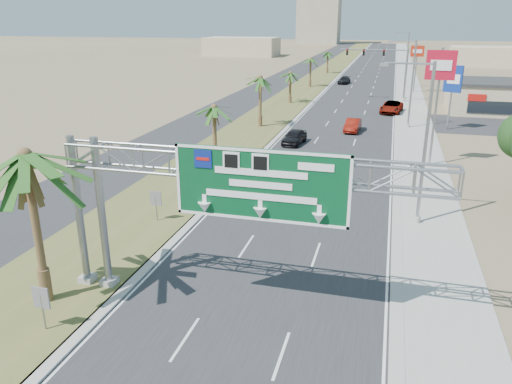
{
  "coord_description": "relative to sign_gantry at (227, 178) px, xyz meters",
  "views": [
    {
      "loc": [
        5.21,
        -8.8,
        12.35
      ],
      "look_at": [
        -0.8,
        13.65,
        4.2
      ],
      "focal_mm": 35.0,
      "sensor_mm": 36.0,
      "label": 1
    }
  ],
  "objects": [
    {
      "name": "sidewalk_right",
      "position": [
        9.56,
        100.07,
        -6.01
      ],
      "size": [
        4.0,
        300.0,
        0.1
      ],
      "primitive_type": "cube",
      "color": "#9E9B93",
      "rests_on": "ground"
    },
    {
      "name": "signal_mast",
      "position": [
        6.23,
        62.05,
        -1.21
      ],
      "size": [
        10.28,
        0.71,
        8.0
      ],
      "color": "gray",
      "rests_on": "ground"
    },
    {
      "name": "palm_row_e",
      "position": [
        -8.44,
        75.07,
        -0.97
      ],
      "size": [
        3.99,
        3.99,
        6.15
      ],
      "color": "brown",
      "rests_on": "ground"
    },
    {
      "name": "palm_near",
      "position": [
        -8.14,
        -1.93,
        0.87
      ],
      "size": [
        5.7,
        5.7,
        8.35
      ],
      "color": "brown",
      "rests_on": "ground"
    },
    {
      "name": "building_distant_left",
      "position": [
        -43.94,
        150.07,
        -3.06
      ],
      "size": [
        24.0,
        14.0,
        6.0
      ],
      "primitive_type": "cube",
      "color": "tan",
      "rests_on": "ground"
    },
    {
      "name": "pole_sign_red_far",
      "position": [
        10.06,
        72.98,
        0.29
      ],
      "size": [
        2.22,
        0.52,
        8.06
      ],
      "color": "gray",
      "rests_on": "ground"
    },
    {
      "name": "median_signback_a",
      "position": [
        -6.74,
        -3.93,
        -4.61
      ],
      "size": [
        0.75,
        0.08,
        2.08
      ],
      "color": "gray",
      "rests_on": "ground"
    },
    {
      "name": "streetlight_near",
      "position": [
        8.36,
        12.07,
        -1.36
      ],
      "size": [
        3.27,
        0.44,
        10.0
      ],
      "color": "gray",
      "rests_on": "ground"
    },
    {
      "name": "sign_gantry",
      "position": [
        0.0,
        0.0,
        0.0
      ],
      "size": [
        16.75,
        1.24,
        7.5
      ],
      "color": "gray",
      "rests_on": "ground"
    },
    {
      "name": "car_right_lane",
      "position": [
        6.56,
        51.68,
        -5.27
      ],
      "size": [
        3.33,
        5.98,
        1.58
      ],
      "primitive_type": "imported",
      "rotation": [
        0.0,
        0.0,
        -0.13
      ],
      "color": "gray",
      "rests_on": "ground"
    },
    {
      "name": "car_mid_lane",
      "position": [
        2.4,
        38.4,
        -5.33
      ],
      "size": [
        1.78,
        4.46,
        1.44
      ],
      "primitive_type": "imported",
      "rotation": [
        0.0,
        0.0,
        -0.06
      ],
      "color": "maroon",
      "rests_on": "ground"
    },
    {
      "name": "opposing_road",
      "position": [
        -15.94,
        100.07,
        -6.05
      ],
      "size": [
        8.0,
        300.0,
        0.02
      ],
      "primitive_type": "cube",
      "color": "#28282B",
      "rests_on": "ground"
    },
    {
      "name": "streetlight_mid",
      "position": [
        8.36,
        42.07,
        -1.36
      ],
      "size": [
        3.27,
        0.44,
        10.0
      ],
      "color": "gray",
      "rests_on": "ground"
    },
    {
      "name": "car_left_lane",
      "position": [
        -2.9,
        30.75,
        -5.31
      ],
      "size": [
        2.27,
        4.55,
        1.49
      ],
      "primitive_type": "imported",
      "rotation": [
        0.0,
        0.0,
        -0.12
      ],
      "color": "black",
      "rests_on": "ground"
    },
    {
      "name": "palm_row_d",
      "position": [
        -8.44,
        56.07,
        -1.64
      ],
      "size": [
        3.99,
        3.99,
        5.45
      ],
      "color": "brown",
      "rests_on": "ground"
    },
    {
      "name": "building_distant_right",
      "position": [
        31.06,
        130.07,
        -3.56
      ],
      "size": [
        20.0,
        12.0,
        5.0
      ],
      "primitive_type": "cube",
      "color": "tan",
      "rests_on": "ground"
    },
    {
      "name": "pole_sign_red_near",
      "position": [
        10.1,
        26.12,
        1.91
      ],
      "size": [
        2.41,
        0.46,
        10.03
      ],
      "color": "gray",
      "rests_on": "ground"
    },
    {
      "name": "tower_distant",
      "position": [
        -30.94,
        240.07,
        11.44
      ],
      "size": [
        20.0,
        16.0,
        35.0
      ],
      "primitive_type": "cube",
      "color": "gray",
      "rests_on": "ground"
    },
    {
      "name": "road",
      "position": [
        1.06,
        100.07,
        -6.05
      ],
      "size": [
        12.0,
        300.0,
        0.02
      ],
      "primitive_type": "cube",
      "color": "#28282B",
      "rests_on": "ground"
    },
    {
      "name": "car_far",
      "position": [
        -2.75,
        81.92,
        -5.39
      ],
      "size": [
        2.41,
        4.78,
        1.33
      ],
      "primitive_type": "imported",
      "rotation": [
        0.0,
        0.0,
        -0.12
      ],
      "color": "black",
      "rests_on": "ground"
    },
    {
      "name": "median_signback_b",
      "position": [
        -7.44,
        8.07,
        -4.61
      ],
      "size": [
        0.75,
        0.08,
        2.08
      ],
      "color": "gray",
      "rests_on": "ground"
    },
    {
      "name": "median_grass",
      "position": [
        -8.94,
        100.07,
        -6.0
      ],
      "size": [
        7.0,
        300.0,
        0.12
      ],
      "primitive_type": "cube",
      "color": "#53602A",
      "rests_on": "ground"
    },
    {
      "name": "palm_row_f",
      "position": [
        -8.44,
        100.07,
        -1.35
      ],
      "size": [
        3.99,
        3.99,
        5.75
      ],
      "color": "brown",
      "rests_on": "ground"
    },
    {
      "name": "streetlight_far",
      "position": [
        8.36,
        78.07,
        -1.36
      ],
      "size": [
        3.27,
        0.44,
        10.0
      ],
      "color": "gray",
      "rests_on": "ground"
    },
    {
      "name": "palm_row_b",
      "position": [
        -8.44,
        22.07,
        -1.16
      ],
      "size": [
        3.99,
        3.99,
        5.95
      ],
      "color": "brown",
      "rests_on": "ground"
    },
    {
      "name": "palm_row_c",
      "position": [
        -8.44,
        38.07,
        -0.39
      ],
      "size": [
        3.99,
        3.99,
        6.75
      ],
      "color": "brown",
      "rests_on": "ground"
    },
    {
      "name": "pole_sign_blue",
      "position": [
        12.96,
        42.27,
        -0.53
      ],
      "size": [
        1.95,
        1.08,
        7.51
      ],
      "color": "gray",
      "rests_on": "ground"
    }
  ]
}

